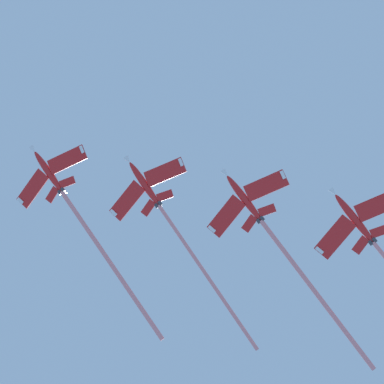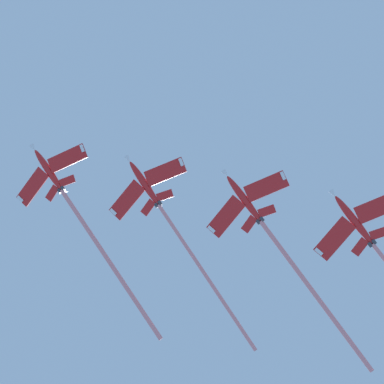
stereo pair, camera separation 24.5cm
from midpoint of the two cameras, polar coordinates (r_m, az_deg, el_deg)
name	(u,v)px [view 1 (the left image)]	position (r m, az deg, el deg)	size (l,w,h in m)	color
jet_lead	(75,210)	(130.95, -11.57, -1.79)	(20.51, 48.64, 21.33)	red
jet_second	(164,212)	(124.85, -2.78, -2.03)	(21.09, 45.63, 19.17)	red
jet_third	(272,235)	(120.01, 8.05, -4.29)	(20.34, 45.85, 18.46)	red
jet_fourth	(381,251)	(119.83, 18.32, -5.64)	(20.39, 45.52, 18.84)	red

